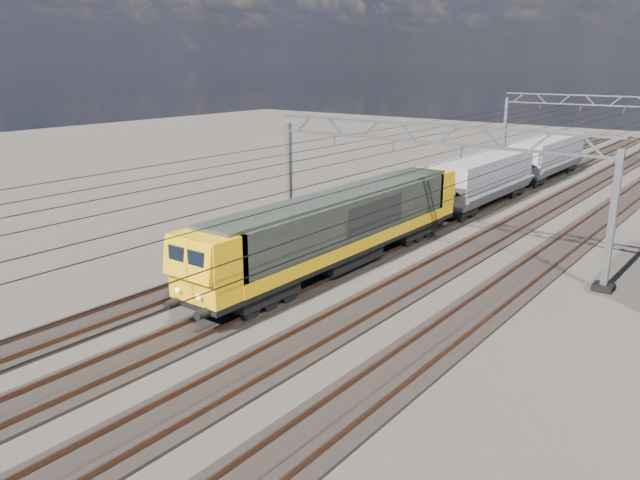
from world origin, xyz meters
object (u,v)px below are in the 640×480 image
Objects in this scene: locomotive at (342,225)px; hopper_wagon_lead at (484,177)px; catenary_gantry_mid at (424,184)px; hopper_wagon_mid at (548,154)px; catenary_gantry_far at (599,129)px.

hopper_wagon_lead is at bearing 90.00° from locomotive.
catenary_gantry_mid is 27.23m from hopper_wagon_mid.
hopper_wagon_mid is (-0.00, 31.90, -0.09)m from locomotive.
locomotive is at bearing -92.81° from catenary_gantry_far.
locomotive is 31.90m from hopper_wagon_mid.
locomotive is at bearing -90.00° from hopper_wagon_lead.
catenary_gantry_far is at bearing 87.19° from locomotive.
hopper_wagon_lead is 14.20m from hopper_wagon_mid.
catenary_gantry_far is 0.94× the size of locomotive.
hopper_wagon_mid is (-2.00, 27.10, -1.67)m from catenary_gantry_mid.
hopper_wagon_lead is at bearing -90.00° from hopper_wagon_mid.
hopper_wagon_lead is 1.00× the size of hopper_wagon_mid.
locomotive is at bearing -90.00° from hopper_wagon_mid.
catenary_gantry_far reaches higher than locomotive.
catenary_gantry_far is 40.87m from locomotive.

